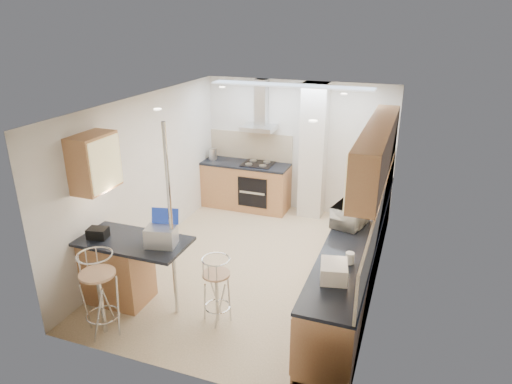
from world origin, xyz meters
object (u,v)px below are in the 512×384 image
(microwave, at_px, (351,215))
(laptop, at_px, (161,236))
(bar_stool_end, at_px, (217,290))
(bread_bin, at_px, (334,271))
(bar_stool_near, at_px, (100,294))

(microwave, bearing_deg, laptop, 137.72)
(microwave, bearing_deg, bar_stool_end, 149.15)
(microwave, height_order, bread_bin, microwave)
(bar_stool_near, bearing_deg, bread_bin, 34.07)
(laptop, bearing_deg, bar_stool_end, -10.65)
(laptop, relative_size, bar_stool_near, 0.33)
(microwave, bearing_deg, bread_bin, -164.68)
(microwave, distance_m, bread_bin, 1.44)
(microwave, distance_m, bar_stool_end, 2.06)
(bread_bin, bearing_deg, bar_stool_near, -177.66)
(microwave, relative_size, bar_stool_end, 0.62)
(laptop, distance_m, bar_stool_near, 0.97)
(bar_stool_near, bearing_deg, microwave, 59.29)
(bar_stool_end, bearing_deg, bread_bin, -83.32)
(bread_bin, bearing_deg, microwave, 80.49)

